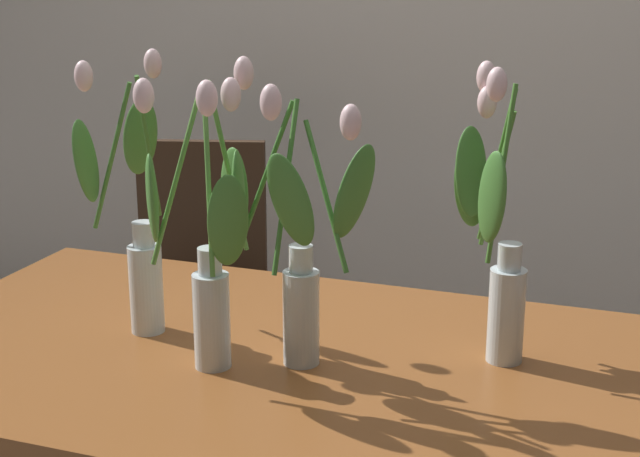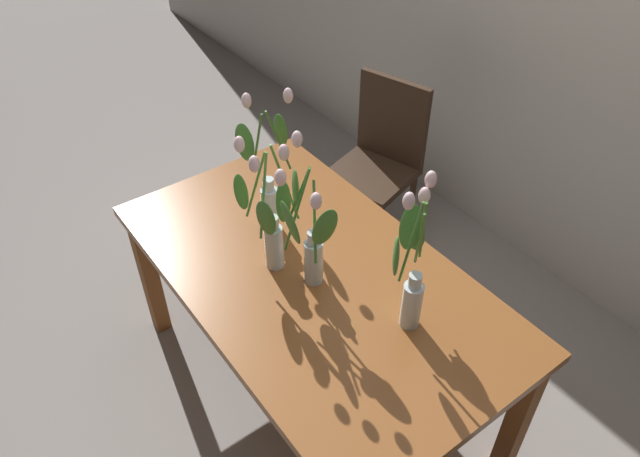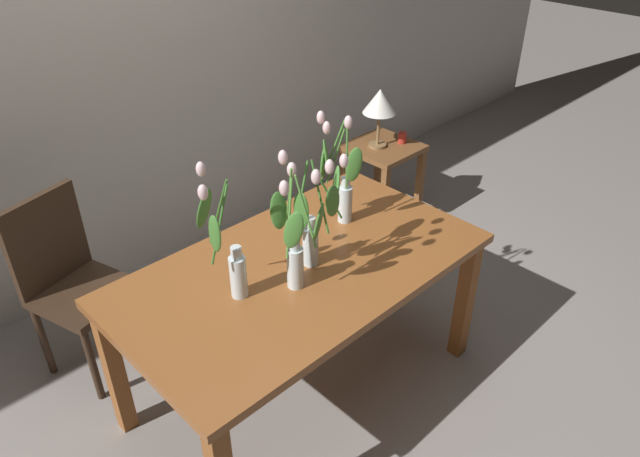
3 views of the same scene
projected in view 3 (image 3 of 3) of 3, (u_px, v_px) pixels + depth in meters
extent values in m
plane|color=gray|center=(303.00, 385.00, 2.93)|extent=(18.00, 18.00, 0.00)
cube|color=beige|center=(104.00, 49.00, 3.11)|extent=(9.00, 0.10, 2.70)
cube|color=brown|center=(301.00, 268.00, 2.54)|extent=(1.60, 0.90, 0.04)
cube|color=brown|center=(465.00, 300.00, 2.94)|extent=(0.07, 0.07, 0.70)
cube|color=brown|center=(114.00, 370.00, 2.54)|extent=(0.07, 0.07, 0.70)
cube|color=brown|center=(351.00, 237.00, 3.41)|extent=(0.07, 0.07, 0.70)
cylinder|color=silver|center=(238.00, 277.00, 2.31)|extent=(0.07, 0.07, 0.18)
cylinder|color=silver|center=(236.00, 253.00, 2.24)|extent=(0.04, 0.04, 0.05)
cylinder|color=silver|center=(239.00, 283.00, 2.32)|extent=(0.06, 0.06, 0.11)
cylinder|color=#3D752D|center=(219.00, 225.00, 2.13)|extent=(0.11, 0.01, 0.30)
ellipsoid|color=silver|center=(203.00, 192.00, 2.01)|extent=(0.04, 0.04, 0.06)
ellipsoid|color=#427F33|center=(215.00, 234.00, 2.09)|extent=(0.03, 0.10, 0.18)
cylinder|color=#3D752D|center=(218.00, 212.00, 2.19)|extent=(0.04, 0.12, 0.31)
ellipsoid|color=silver|center=(201.00, 169.00, 2.13)|extent=(0.04, 0.04, 0.06)
ellipsoid|color=#427F33|center=(204.00, 209.00, 2.18)|extent=(0.11, 0.06, 0.18)
cylinder|color=silver|center=(310.00, 246.00, 2.49)|extent=(0.07, 0.07, 0.18)
cylinder|color=silver|center=(310.00, 223.00, 2.42)|extent=(0.04, 0.04, 0.05)
cylinder|color=silver|center=(311.00, 252.00, 2.50)|extent=(0.06, 0.06, 0.11)
cylinder|color=#3D752D|center=(320.00, 197.00, 2.30)|extent=(0.01, 0.11, 0.29)
ellipsoid|color=silver|center=(330.00, 167.00, 2.19)|extent=(0.04, 0.04, 0.06)
ellipsoid|color=#427F33|center=(333.00, 201.00, 2.30)|extent=(0.11, 0.05, 0.18)
cylinder|color=#3D752D|center=(301.00, 199.00, 2.30)|extent=(0.11, 0.04, 0.29)
ellipsoid|color=silver|center=(292.00, 170.00, 2.18)|extent=(0.04, 0.04, 0.06)
ellipsoid|color=#427F33|center=(301.00, 211.00, 2.27)|extent=(0.04, 0.08, 0.17)
cylinder|color=#3D752D|center=(328.00, 193.00, 2.36)|extent=(0.11, 0.07, 0.25)
ellipsoid|color=silver|center=(344.00, 161.00, 2.30)|extent=(0.04, 0.04, 0.06)
ellipsoid|color=#427F33|center=(336.00, 186.00, 2.39)|extent=(0.09, 0.09, 0.18)
cylinder|color=silver|center=(345.00, 204.00, 2.78)|extent=(0.07, 0.07, 0.18)
cylinder|color=silver|center=(346.00, 183.00, 2.72)|extent=(0.04, 0.04, 0.05)
cylinder|color=silver|center=(345.00, 210.00, 2.79)|extent=(0.06, 0.06, 0.11)
cylinder|color=#478433|center=(335.00, 156.00, 2.64)|extent=(0.07, 0.06, 0.27)
ellipsoid|color=silver|center=(327.00, 128.00, 2.57)|extent=(0.04, 0.04, 0.06)
ellipsoid|color=#427F33|center=(326.00, 157.00, 2.61)|extent=(0.08, 0.09, 0.17)
cylinder|color=#478433|center=(333.00, 151.00, 2.64)|extent=(0.07, 0.09, 0.31)
ellipsoid|color=silver|center=(321.00, 117.00, 2.56)|extent=(0.04, 0.04, 0.06)
ellipsoid|color=#427F33|center=(323.00, 162.00, 2.64)|extent=(0.08, 0.09, 0.18)
cylinder|color=#478433|center=(347.00, 155.00, 2.61)|extent=(0.04, 0.04, 0.32)
ellipsoid|color=silver|center=(348.00, 122.00, 2.50)|extent=(0.04, 0.04, 0.06)
ellipsoid|color=#427F33|center=(354.00, 165.00, 2.59)|extent=(0.08, 0.08, 0.18)
cylinder|color=silver|center=(295.00, 268.00, 2.36)|extent=(0.07, 0.07, 0.18)
cylinder|color=silver|center=(295.00, 244.00, 2.29)|extent=(0.04, 0.04, 0.05)
cylinder|color=silver|center=(295.00, 274.00, 2.37)|extent=(0.06, 0.06, 0.11)
cylinder|color=#56933D|center=(289.00, 219.00, 2.17)|extent=(0.09, 0.06, 0.30)
ellipsoid|color=silver|center=(284.00, 188.00, 2.05)|extent=(0.04, 0.04, 0.06)
ellipsoid|color=#427F33|center=(294.00, 230.00, 2.14)|extent=(0.07, 0.11, 0.18)
cylinder|color=#56933D|center=(289.00, 202.00, 2.25)|extent=(0.04, 0.09, 0.33)
ellipsoid|color=silver|center=(283.00, 158.00, 2.19)|extent=(0.04, 0.04, 0.06)
ellipsoid|color=#427F33|center=(279.00, 211.00, 2.30)|extent=(0.08, 0.05, 0.17)
cylinder|color=#56933D|center=(306.00, 213.00, 2.20)|extent=(0.05, 0.08, 0.30)
ellipsoid|color=silver|center=(316.00, 177.00, 2.11)|extent=(0.04, 0.04, 0.06)
ellipsoid|color=#427F33|center=(319.00, 222.00, 2.24)|extent=(0.09, 0.08, 0.17)
cube|color=#382619|center=(85.00, 294.00, 2.82)|extent=(0.50, 0.50, 0.04)
cylinder|color=#382619|center=(145.00, 322.00, 3.00)|extent=(0.04, 0.04, 0.43)
cylinder|color=#382619|center=(93.00, 365.00, 2.75)|extent=(0.04, 0.04, 0.43)
cylinder|color=#382619|center=(97.00, 301.00, 3.14)|extent=(0.04, 0.04, 0.43)
cylinder|color=#382619|center=(43.00, 340.00, 2.89)|extent=(0.04, 0.04, 0.43)
cube|color=#382619|center=(46.00, 240.00, 2.75)|extent=(0.39, 0.15, 0.46)
cube|color=brown|center=(383.00, 148.00, 4.00)|extent=(0.44, 0.44, 0.04)
cube|color=brown|center=(384.00, 203.00, 3.92)|extent=(0.04, 0.04, 0.51)
cube|color=brown|center=(419.00, 184.00, 4.15)|extent=(0.04, 0.04, 0.51)
cube|color=brown|center=(343.00, 183.00, 4.15)|extent=(0.04, 0.04, 0.51)
cube|color=brown|center=(379.00, 166.00, 4.37)|extent=(0.04, 0.04, 0.51)
cylinder|color=olive|center=(377.00, 145.00, 3.97)|extent=(0.12, 0.12, 0.02)
cylinder|color=olive|center=(378.00, 129.00, 3.91)|extent=(0.02, 0.02, 0.22)
cone|color=silver|center=(380.00, 101.00, 3.81)|extent=(0.22, 0.22, 0.16)
cylinder|color=#B72D23|center=(402.00, 138.00, 4.00)|extent=(0.06, 0.06, 0.07)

